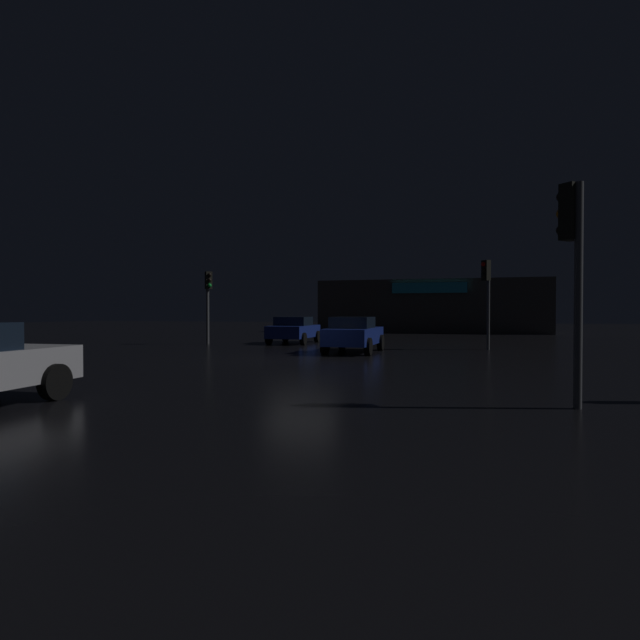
% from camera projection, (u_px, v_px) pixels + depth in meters
% --- Properties ---
extents(ground_plane, '(120.00, 120.00, 0.00)m').
position_uv_depth(ground_plane, '(300.00, 359.00, 17.72)').
color(ground_plane, black).
extents(store_building, '(17.98, 7.12, 4.22)m').
position_uv_depth(store_building, '(432.00, 306.00, 42.25)').
color(store_building, '#4C4742').
rests_on(store_building, ground).
extents(traffic_signal_main, '(0.42, 0.42, 3.91)m').
position_uv_depth(traffic_signal_main, '(573.00, 247.00, 8.77)').
color(traffic_signal_main, '#595B60').
rests_on(traffic_signal_main, ground).
extents(traffic_signal_opposite, '(0.42, 0.42, 3.94)m').
position_uv_depth(traffic_signal_opposite, '(487.00, 285.00, 22.15)').
color(traffic_signal_opposite, '#595B60').
rests_on(traffic_signal_opposite, ground).
extents(traffic_signal_cross_right, '(0.43, 0.42, 3.73)m').
position_uv_depth(traffic_signal_cross_right, '(208.00, 294.00, 25.87)').
color(traffic_signal_cross_right, '#595B60').
rests_on(traffic_signal_cross_right, ground).
extents(car_far, '(2.11, 3.91, 1.40)m').
position_uv_depth(car_far, '(294.00, 330.00, 26.80)').
color(car_far, navy).
rests_on(car_far, ground).
extents(car_crossing, '(1.98, 4.11, 1.47)m').
position_uv_depth(car_crossing, '(354.00, 334.00, 20.74)').
color(car_crossing, navy).
rests_on(car_crossing, ground).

